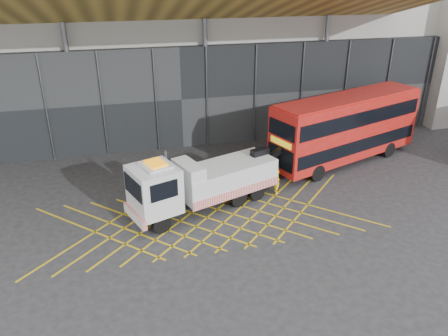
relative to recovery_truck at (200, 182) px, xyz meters
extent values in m
plane|color=#262628|center=(-1.48, -1.21, -1.77)|extent=(120.00, 120.00, 0.00)
cube|color=gold|center=(-6.28, -1.21, -1.77)|extent=(7.16, 7.16, 0.01)
cube|color=gold|center=(-6.28, -1.21, -1.77)|extent=(7.16, 7.16, 0.01)
cube|color=gold|center=(-4.68, -1.21, -1.77)|extent=(7.16, 7.16, 0.01)
cube|color=gold|center=(-4.68, -1.21, -1.77)|extent=(7.16, 7.16, 0.01)
cube|color=gold|center=(-3.08, -1.21, -1.77)|extent=(7.16, 7.16, 0.01)
cube|color=gold|center=(-3.08, -1.21, -1.77)|extent=(7.16, 7.16, 0.01)
cube|color=gold|center=(-1.48, -1.21, -1.77)|extent=(7.16, 7.16, 0.01)
cube|color=gold|center=(-1.48, -1.21, -1.77)|extent=(7.16, 7.16, 0.01)
cube|color=gold|center=(0.12, -1.21, -1.77)|extent=(7.16, 7.16, 0.01)
cube|color=gold|center=(0.12, -1.21, -1.77)|extent=(7.16, 7.16, 0.01)
cube|color=gold|center=(1.72, -1.21, -1.77)|extent=(7.16, 7.16, 0.01)
cube|color=gold|center=(1.72, -1.21, -1.77)|extent=(7.16, 7.16, 0.01)
cube|color=gold|center=(3.32, -1.21, -1.77)|extent=(7.16, 7.16, 0.01)
cube|color=gold|center=(3.32, -1.21, -1.77)|extent=(7.16, 7.16, 0.01)
cube|color=gold|center=(4.92, -1.21, -1.77)|extent=(7.16, 7.16, 0.01)
cube|color=gold|center=(4.92, -1.21, -1.77)|extent=(7.16, 7.16, 0.01)
cube|color=gold|center=(6.52, -1.21, -1.77)|extent=(7.16, 7.16, 0.01)
cube|color=gold|center=(6.52, -1.21, -1.77)|extent=(7.16, 7.16, 0.01)
cube|color=gray|center=(0.52, 17.79, 7.23)|extent=(55.00, 14.00, 18.00)
cube|color=black|center=(0.52, 10.49, 2.23)|extent=(55.00, 0.80, 8.00)
cube|color=olive|center=(-1.48, 6.79, 9.73)|extent=(40.00, 11.93, 4.07)
cylinder|color=#595B60|center=(-7.48, 10.29, 3.23)|extent=(0.36, 0.36, 10.00)
cylinder|color=#595B60|center=(2.52, 10.29, 3.23)|extent=(0.36, 0.36, 10.00)
cylinder|color=#595B60|center=(12.52, 10.29, 3.23)|extent=(0.36, 0.36, 10.00)
cube|color=black|center=(0.40, 0.15, -1.07)|extent=(9.35, 4.26, 0.35)
cube|color=silver|center=(-2.82, -1.03, 0.40)|extent=(3.15, 3.21, 2.63)
cube|color=black|center=(-3.98, -1.46, 0.85)|extent=(0.81, 2.10, 1.11)
cube|color=red|center=(-4.00, -1.47, -0.91)|extent=(1.14, 2.55, 0.56)
cube|color=orange|center=(-2.63, -0.96, 1.94)|extent=(1.27, 1.45, 0.12)
cube|color=silver|center=(1.73, 0.64, -0.11)|extent=(6.75, 4.53, 1.62)
cube|color=red|center=(2.18, -0.57, -0.71)|extent=(5.90, 2.22, 0.56)
cube|color=silver|center=(-0.73, -0.26, 1.05)|extent=(1.78, 2.62, 0.71)
cube|color=black|center=(4.20, 1.55, 0.85)|extent=(1.31, 0.89, 0.51)
cube|color=black|center=(5.14, 1.89, 0.35)|extent=(2.20, 1.09, 1.09)
cylinder|color=black|center=(-2.64, -2.10, -1.22)|extent=(1.16, 0.72, 1.11)
cylinder|color=black|center=(-3.38, -0.11, -1.22)|extent=(1.16, 0.72, 1.11)
cylinder|color=black|center=(3.61, 0.20, -1.22)|extent=(1.16, 0.72, 1.11)
cylinder|color=black|center=(2.88, 2.19, -1.22)|extent=(1.16, 0.72, 1.11)
cylinder|color=#595B60|center=(-1.94, 0.37, 0.95)|extent=(0.14, 0.14, 2.22)
cube|color=#AD140F|center=(11.78, 4.33, 1.02)|extent=(12.73, 6.91, 4.40)
cube|color=black|center=(11.78, 4.33, -0.01)|extent=(12.28, 6.80, 0.96)
cube|color=black|center=(11.78, 4.33, 2.03)|extent=(12.28, 6.80, 1.08)
cube|color=black|center=(5.88, 2.23, 0.04)|extent=(0.91, 2.42, 1.47)
cube|color=black|center=(5.88, 2.23, 2.03)|extent=(0.91, 2.42, 1.08)
cube|color=yellow|center=(5.87, 2.23, 1.12)|extent=(0.74, 1.93, 0.40)
cube|color=#AD140F|center=(11.78, 4.33, 3.25)|extent=(12.41, 6.61, 0.14)
cylinder|color=black|center=(8.47, 1.78, -1.18)|extent=(1.23, 0.72, 1.18)
cylinder|color=black|center=(7.60, 4.22, -1.18)|extent=(1.23, 0.72, 1.18)
cylinder|color=black|center=(15.63, 4.33, -1.18)|extent=(1.23, 0.72, 1.18)
cylinder|color=black|center=(14.76, 6.77, -1.18)|extent=(1.23, 0.72, 1.18)
imported|color=yellow|center=(5.17, 0.77, -0.95)|extent=(0.43, 0.62, 1.65)
camera|label=1|loc=(-4.22, -22.91, 11.70)|focal=35.00mm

